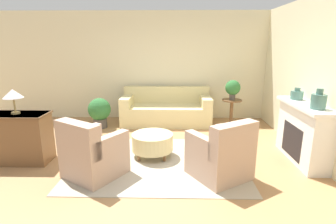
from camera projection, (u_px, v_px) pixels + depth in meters
name	position (u px, v px, depth m)	size (l,w,h in m)	color
ground_plane	(159.00, 162.00, 4.51)	(16.00, 16.00, 0.00)	#AD7F51
wall_back	(164.00, 66.00, 6.96)	(9.67, 0.12, 2.80)	beige
wall_right	(331.00, 82.00, 4.10)	(0.12, 9.31, 2.80)	beige
rug	(159.00, 162.00, 4.51)	(2.86, 2.20, 0.01)	#B2A893
couch	(166.00, 110.00, 6.68)	(2.22, 0.95, 0.90)	beige
armchair_left	(92.00, 154.00, 3.94)	(1.04, 1.04, 0.91)	tan
armchair_right	(222.00, 156.00, 3.90)	(1.04, 1.04, 0.91)	tan
ottoman_table	(152.00, 142.00, 4.68)	(0.73, 0.73, 0.41)	beige
side_table	(232.00, 108.00, 6.44)	(0.48, 0.48, 0.66)	brown
fireplace	(303.00, 131.00, 4.47)	(0.44, 1.39, 1.01)	white
dresser	(19.00, 137.00, 4.43)	(1.02, 0.51, 0.85)	brown
vase_mantel_near	(297.00, 95.00, 4.67)	(0.22, 0.22, 0.21)	#477066
vase_mantel_far	(319.00, 101.00, 3.97)	(0.22, 0.22, 0.32)	#477066
potted_plant_on_side_table	(233.00, 88.00, 6.31)	(0.36, 0.36, 0.48)	#4C4742
potted_plant_floor	(100.00, 111.00, 6.29)	(0.54, 0.54, 0.73)	#4C4742
table_lamp	(13.00, 94.00, 4.24)	(0.31, 0.31, 0.41)	tan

